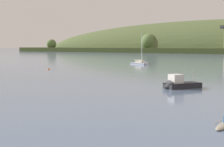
{
  "coord_description": "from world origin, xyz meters",
  "views": [
    {
      "loc": [
        29.42,
        -4.24,
        5.52
      ],
      "look_at": [
        5.89,
        30.47,
        1.89
      ],
      "focal_mm": 51.4,
      "sensor_mm": 36.0,
      "label": 1
    }
  ],
  "objects": [
    {
      "name": "far_shoreline_hill",
      "position": [
        -48.38,
        254.36,
        0.17
      ],
      "size": [
        436.18,
        77.04,
        52.66
      ],
      "rotation": [
        0.0,
        0.0,
        -0.0
      ],
      "color": "#35401E",
      "rests_on": "ground"
    },
    {
      "name": "sailboat_midwater_white",
      "position": [
        -15.71,
        77.99,
        0.2
      ],
      "size": [
        7.27,
        4.43,
        10.38
      ],
      "rotation": [
        0.0,
        0.0,
        5.95
      ],
      "color": "#ADB2BC",
      "rests_on": "ground"
    },
    {
      "name": "fishing_boat_moored",
      "position": [
        13.39,
        34.98,
        0.4
      ],
      "size": [
        4.36,
        5.47,
        3.29
      ],
      "rotation": [
        0.0,
        0.0,
        4.17
      ],
      "color": "#232328",
      "rests_on": "ground"
    },
    {
      "name": "mooring_buoy_off_fishing_boat",
      "position": [
        -24.74,
        49.22,
        0.0
      ],
      "size": [
        0.52,
        0.52,
        0.6
      ],
      "color": "#EA5B19",
      "rests_on": "ground"
    }
  ]
}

